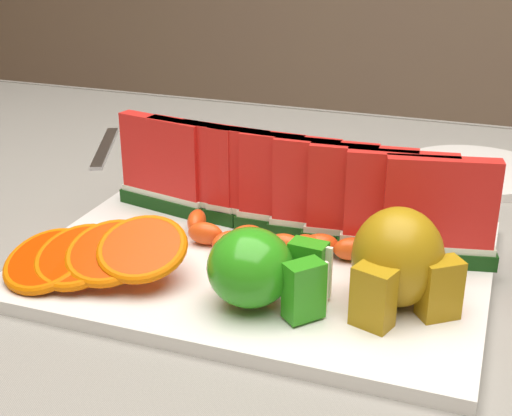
{
  "coord_description": "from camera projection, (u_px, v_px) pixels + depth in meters",
  "views": [
    {
      "loc": [
        0.18,
        -0.57,
        1.06
      ],
      "look_at": [
        -0.02,
        -0.02,
        0.81
      ],
      "focal_mm": 50.0,
      "sensor_mm": 36.0,
      "label": 1
    }
  ],
  "objects": [
    {
      "name": "table",
      "position": [
        282.0,
        347.0,
        0.71
      ],
      "size": [
        1.4,
        0.9,
        0.75
      ],
      "color": "#4D3519",
      "rests_on": "ground"
    },
    {
      "name": "fork",
      "position": [
        109.0,
        146.0,
        0.97
      ],
      "size": [
        0.08,
        0.19,
        0.0
      ],
      "color": "silver",
      "rests_on": "tablecloth"
    },
    {
      "name": "side_plate",
      "position": [
        474.0,
        171.0,
        0.87
      ],
      "size": [
        0.24,
        0.24,
        0.01
      ],
      "color": "silver",
      "rests_on": "tablecloth"
    },
    {
      "name": "tangerine_segments",
      "position": [
        267.0,
        240.0,
        0.65
      ],
      "size": [
        0.19,
        0.07,
        0.02
      ],
      "color": "orange",
      "rests_on": "platter"
    },
    {
      "name": "apple_cluster",
      "position": [
        260.0,
        269.0,
        0.55
      ],
      "size": [
        0.11,
        0.09,
        0.06
      ],
      "color": "#33910B",
      "rests_on": "platter"
    },
    {
      "name": "orange_fan_back",
      "position": [
        302.0,
        190.0,
        0.74
      ],
      "size": [
        0.33,
        0.1,
        0.04
      ],
      "color": "red",
      "rests_on": "platter"
    },
    {
      "name": "watermelon_row",
      "position": [
        289.0,
        189.0,
        0.67
      ],
      "size": [
        0.39,
        0.07,
        0.1
      ],
      "color": "#093B14",
      "rests_on": "platter"
    },
    {
      "name": "platter",
      "position": [
        261.0,
        260.0,
        0.65
      ],
      "size": [
        0.4,
        0.3,
        0.01
      ],
      "color": "silver",
      "rests_on": "tablecloth"
    },
    {
      "name": "orange_fan_front",
      "position": [
        94.0,
        254.0,
        0.6
      ],
      "size": [
        0.17,
        0.11,
        0.05
      ],
      "color": "red",
      "rests_on": "platter"
    },
    {
      "name": "tablecloth",
      "position": [
        283.0,
        293.0,
        0.69
      ],
      "size": [
        1.53,
        1.03,
        0.2
      ],
      "color": "slate",
      "rests_on": "table"
    },
    {
      "name": "pear_cluster",
      "position": [
        399.0,
        261.0,
        0.55
      ],
      "size": [
        0.09,
        0.09,
        0.08
      ],
      "color": "#968106",
      "rests_on": "platter"
    }
  ]
}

